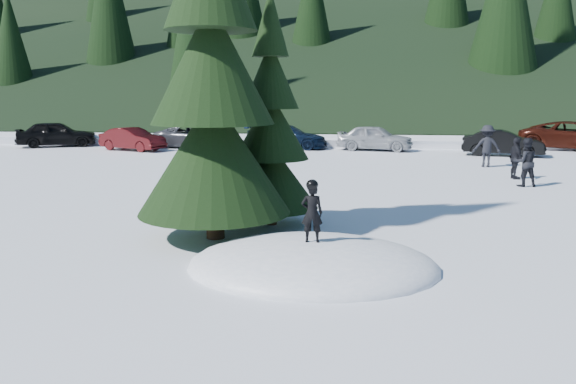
# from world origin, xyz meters

# --- Properties ---
(ground) EXTENTS (200.00, 200.00, 0.00)m
(ground) POSITION_xyz_m (0.00, 0.00, 0.00)
(ground) COLOR white
(ground) RESTS_ON ground
(snow_mound) EXTENTS (4.48, 3.52, 0.96)m
(snow_mound) POSITION_xyz_m (0.00, 0.00, 0.00)
(snow_mound) COLOR white
(snow_mound) RESTS_ON ground
(forest_hillside) EXTENTS (200.00, 60.00, 25.00)m
(forest_hillside) POSITION_xyz_m (0.00, 54.00, 12.50)
(forest_hillside) COLOR black
(forest_hillside) RESTS_ON ground
(spruce_tall) EXTENTS (3.20, 3.20, 8.60)m
(spruce_tall) POSITION_xyz_m (-2.20, 1.80, 3.32)
(spruce_tall) COLOR #311E10
(spruce_tall) RESTS_ON ground
(spruce_short) EXTENTS (2.20, 2.20, 5.37)m
(spruce_short) POSITION_xyz_m (-1.20, 3.20, 2.10)
(spruce_short) COLOR #311E10
(spruce_short) RESTS_ON ground
(child_skier) EXTENTS (0.39, 0.26, 1.03)m
(child_skier) POSITION_xyz_m (-0.02, -0.06, 1.00)
(child_skier) COLOR black
(child_skier) RESTS_ON snow_mound
(adult_0) EXTENTS (0.84, 0.68, 1.61)m
(adult_0) POSITION_xyz_m (6.35, 9.54, 0.80)
(adult_0) COLOR black
(adult_0) RESTS_ON ground
(adult_1) EXTENTS (0.49, 0.92, 1.49)m
(adult_1) POSITION_xyz_m (6.50, 11.17, 0.75)
(adult_1) COLOR black
(adult_1) RESTS_ON ground
(adult_2) EXTENTS (1.18, 0.74, 1.75)m
(adult_2) POSITION_xyz_m (6.25, 14.51, 0.87)
(adult_2) COLOR black
(adult_2) RESTS_ON ground
(car_0) EXTENTS (4.67, 3.36, 1.48)m
(car_0) POSITION_xyz_m (-16.22, 21.07, 0.74)
(car_0) COLOR black
(car_0) RESTS_ON ground
(car_1) EXTENTS (3.93, 2.53, 1.22)m
(car_1) POSITION_xyz_m (-11.05, 19.46, 0.61)
(car_1) COLOR #3C0A0C
(car_1) RESTS_ON ground
(car_2) EXTENTS (4.91, 3.05, 1.27)m
(car_2) POSITION_xyz_m (-8.11, 21.25, 0.63)
(car_2) COLOR #45464C
(car_2) RESTS_ON ground
(car_3) EXTENTS (4.78, 2.64, 1.31)m
(car_3) POSITION_xyz_m (-2.92, 21.47, 0.66)
(car_3) COLOR black
(car_3) RESTS_ON ground
(car_4) EXTENTS (4.28, 2.47, 1.37)m
(car_4) POSITION_xyz_m (1.91, 20.95, 0.69)
(car_4) COLOR #9CA0A4
(car_4) RESTS_ON ground
(car_5) EXTENTS (4.05, 2.25, 1.27)m
(car_5) POSITION_xyz_m (8.06, 18.96, 0.63)
(car_5) COLOR black
(car_5) RESTS_ON ground
(car_6) EXTENTS (6.12, 4.53, 1.55)m
(car_6) POSITION_xyz_m (12.64, 22.37, 0.77)
(car_6) COLOR black
(car_6) RESTS_ON ground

